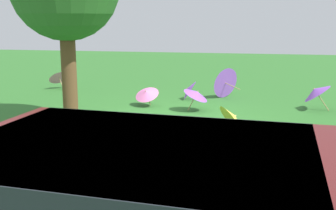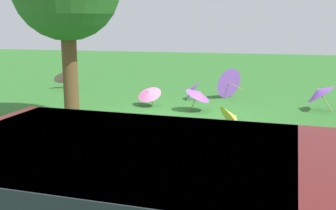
# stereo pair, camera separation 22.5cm
# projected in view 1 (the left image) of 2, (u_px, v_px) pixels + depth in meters

# --- Properties ---
(ground) EXTENTS (40.00, 40.00, 0.00)m
(ground) POSITION_uv_depth(u_px,v_px,m) (176.00, 116.00, 10.60)
(ground) COLOR #2D6B28
(park_bench) EXTENTS (1.62, 0.56, 0.90)m
(park_bench) POSITION_uv_depth(u_px,v_px,m) (194.00, 144.00, 6.69)
(park_bench) COLOR maroon
(park_bench) RESTS_ON ground
(parasol_purple_0) EXTENTS (0.77, 0.78, 0.69)m
(parasol_purple_0) POSITION_uv_depth(u_px,v_px,m) (197.00, 94.00, 11.08)
(parasol_purple_0) COLOR tan
(parasol_purple_0) RESTS_ON ground
(parasol_purple_1) EXTENTS (0.83, 0.88, 0.81)m
(parasol_purple_1) POSITION_uv_depth(u_px,v_px,m) (316.00, 91.00, 11.22)
(parasol_purple_1) COLOR tan
(parasol_purple_1) RESTS_ON ground
(parasol_purple_2) EXTENTS (1.02, 0.99, 0.98)m
(parasol_purple_2) POSITION_uv_depth(u_px,v_px,m) (223.00, 82.00, 13.03)
(parasol_purple_2) COLOR tan
(parasol_purple_2) RESTS_ON ground
(parasol_purple_3) EXTENTS (0.70, 0.72, 0.62)m
(parasol_purple_3) POSITION_uv_depth(u_px,v_px,m) (188.00, 90.00, 12.73)
(parasol_purple_3) COLOR tan
(parasol_purple_3) RESTS_ON ground
(parasol_yellow_0) EXTENTS (0.82, 0.88, 0.68)m
(parasol_yellow_0) POSITION_uv_depth(u_px,v_px,m) (233.00, 118.00, 8.98)
(parasol_yellow_0) COLOR tan
(parasol_yellow_0) RESTS_ON ground
(parasol_pink_2) EXTENTS (0.98, 0.99, 0.74)m
(parasol_pink_2) POSITION_uv_depth(u_px,v_px,m) (59.00, 76.00, 14.66)
(parasol_pink_2) COLOR tan
(parasol_pink_2) RESTS_ON ground
(parasol_pink_4) EXTENTS (0.81, 0.79, 0.61)m
(parasol_pink_4) POSITION_uv_depth(u_px,v_px,m) (147.00, 93.00, 11.71)
(parasol_pink_4) COLOR tan
(parasol_pink_4) RESTS_ON ground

